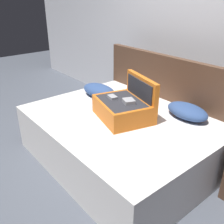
% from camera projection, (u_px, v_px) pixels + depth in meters
% --- Properties ---
extents(ground_plane, '(12.00, 12.00, 0.00)m').
position_uv_depth(ground_plane, '(92.00, 172.00, 2.78)').
color(ground_plane, '#4C515B').
extents(back_wall, '(8.00, 0.10, 2.60)m').
position_uv_depth(back_wall, '(197.00, 33.00, 3.17)').
color(back_wall, silver).
rests_on(back_wall, ground).
extents(bed, '(2.01, 1.52, 0.54)m').
position_uv_depth(bed, '(120.00, 139.00, 2.89)').
color(bed, silver).
rests_on(bed, ground).
extents(headboard, '(2.05, 0.08, 1.08)m').
position_uv_depth(headboard, '(168.00, 99.00, 3.23)').
color(headboard, '#4C3323').
rests_on(headboard, ground).
extents(hard_case_large, '(0.70, 0.62, 0.43)m').
position_uv_depth(hard_case_large, '(124.00, 107.00, 2.72)').
color(hard_case_large, '#D16619').
rests_on(hard_case_large, bed).
extents(pillow_near_headboard, '(0.50, 0.32, 0.15)m').
position_uv_depth(pillow_near_headboard, '(187.00, 111.00, 2.75)').
color(pillow_near_headboard, navy).
rests_on(pillow_near_headboard, bed).
extents(pillow_center_head, '(0.53, 0.33, 0.16)m').
position_uv_depth(pillow_center_head, '(99.00, 91.00, 3.30)').
color(pillow_center_head, navy).
rests_on(pillow_center_head, bed).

